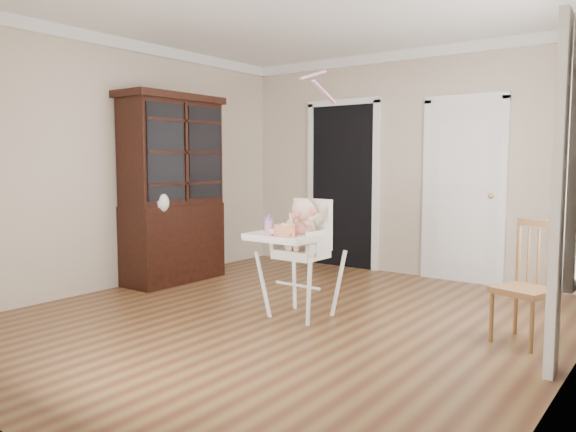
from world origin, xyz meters
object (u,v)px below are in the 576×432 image
Objects in this scene: sippy_cup at (269,224)px; dining_chair at (527,286)px; high_chair at (301,243)px; china_cabinet at (173,189)px; cake at (285,231)px.

dining_chair reaches higher than sippy_cup.
high_chair is 2.12m from china_cabinet.
china_cabinet is at bearing 164.41° from sippy_cup.
dining_chair is at bearing 20.29° from cake.
china_cabinet is at bearing -161.92° from dining_chair.
dining_chair is at bearing 14.97° from sippy_cup.
high_chair is 0.50× the size of china_cabinet.
cake is 2.16m from china_cabinet.
china_cabinet is (-2.05, 0.37, 0.41)m from high_chair.
cake is 0.11× the size of china_cabinet.
china_cabinet reaches higher than high_chair.
high_chair is at bearing -10.23° from china_cabinet.
dining_chair reaches higher than cake.
high_chair is 0.33m from sippy_cup.
high_chair is at bearing -149.56° from dining_chair.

